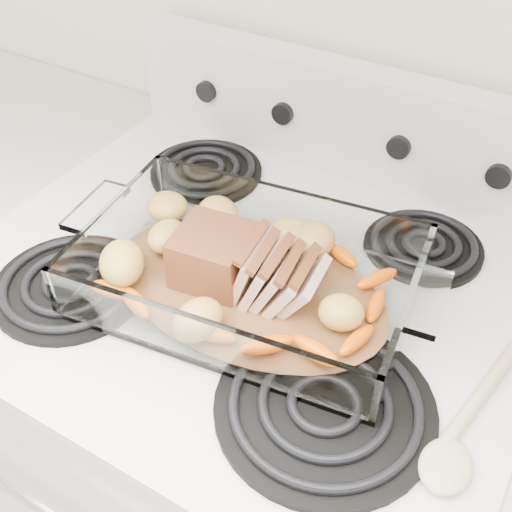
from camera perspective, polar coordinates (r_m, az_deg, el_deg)
The scene contains 6 objects.
electric_range at distance 1.25m, azimuth -0.17°, elevation -16.61°, with size 0.78×0.70×1.12m.
counter_left at distance 1.58m, azimuth -21.49°, elevation -5.21°, with size 0.58×0.68×0.93m.
baking_dish at distance 0.83m, azimuth -0.70°, elevation -2.17°, with size 0.42×0.27×0.08m.
pork_roast at distance 0.83m, azimuth -1.83°, elevation -0.54°, with size 0.19×0.09×0.08m.
roast_vegetables at distance 0.85m, azimuth 0.40°, elevation -0.12°, with size 0.38×0.21×0.05m.
wooden_spoon at distance 0.75m, azimuth 18.00°, elevation -14.53°, with size 0.06×0.25×0.02m.
Camera 1 is at (0.34, 1.09, 1.54)m, focal length 45.00 mm.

